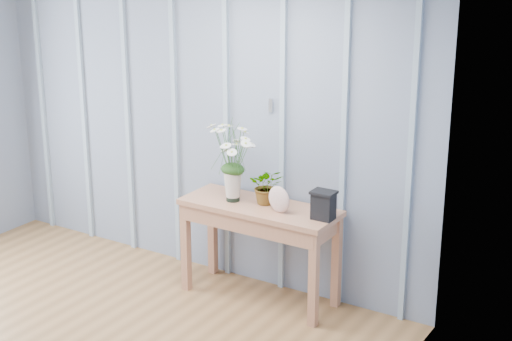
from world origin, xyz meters
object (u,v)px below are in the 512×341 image
Objects in this scene: daisy_vase at (233,150)px; felt_disc_vessel at (279,199)px; carved_box at (323,205)px; sideboard at (260,219)px.

daisy_vase is 3.24× the size of felt_disc_vessel.
carved_box is (0.33, 0.05, 0.01)m from felt_disc_vessel.
felt_disc_vessel is (0.42, -0.03, -0.30)m from daisy_vase.
carved_box is (0.75, 0.01, -0.29)m from daisy_vase.
carved_box reaches higher than felt_disc_vessel.
sideboard is at bearing 176.00° from felt_disc_vessel.
carved_box reaches higher than sideboard.
carved_box is (0.53, -0.01, 0.22)m from sideboard.
carved_box is at bearing 1.07° from daisy_vase.
daisy_vase is at bearing -173.53° from sideboard.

